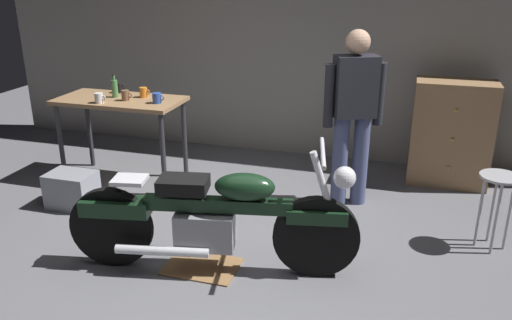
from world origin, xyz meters
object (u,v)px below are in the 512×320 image
(storage_bin, at_px, (72,190))
(bottle, at_px, (115,88))
(motorcycle, at_px, (214,217))
(mug_blue_enamel, at_px, (157,98))
(mug_black_matte, at_px, (119,88))
(wooden_dresser, at_px, (451,133))
(mug_brown_stoneware, at_px, (126,95))
(mug_orange_travel, at_px, (144,92))
(shop_stool, at_px, (498,192))
(person_standing, at_px, (353,112))
(mug_white_ceramic, at_px, (99,98))

(storage_bin, bearing_deg, bottle, 84.32)
(motorcycle, height_order, mug_blue_enamel, mug_blue_enamel)
(mug_blue_enamel, bearing_deg, mug_black_matte, 153.53)
(wooden_dresser, bearing_deg, mug_brown_stoneware, -163.38)
(storage_bin, bearing_deg, wooden_dresser, 25.47)
(mug_orange_travel, xyz_separation_m, bottle, (-0.29, -0.08, 0.04))
(wooden_dresser, relative_size, mug_brown_stoneware, 9.70)
(shop_stool, bearing_deg, storage_bin, -175.50)
(shop_stool, xyz_separation_m, mug_brown_stoneware, (-3.51, 0.40, 0.46))
(person_standing, xyz_separation_m, mug_brown_stoneware, (-2.28, -0.14, 0.03))
(person_standing, bearing_deg, mug_brown_stoneware, -21.88)
(mug_orange_travel, bearing_deg, storage_bin, -112.79)
(wooden_dresser, distance_m, mug_white_ceramic, 3.63)
(mug_orange_travel, xyz_separation_m, mug_white_ceramic, (-0.31, -0.34, -0.00))
(mug_brown_stoneware, bearing_deg, storage_bin, -110.34)
(mug_brown_stoneware, bearing_deg, mug_blue_enamel, -1.21)
(mug_white_ceramic, bearing_deg, person_standing, 6.90)
(shop_stool, xyz_separation_m, mug_black_matte, (-3.76, 0.69, 0.45))
(shop_stool, distance_m, mug_brown_stoneware, 3.57)
(mug_orange_travel, bearing_deg, bottle, -164.44)
(person_standing, distance_m, mug_brown_stoneware, 2.28)
(person_standing, height_order, mug_black_matte, person_standing)
(wooden_dresser, distance_m, mug_orange_travel, 3.23)
(mug_blue_enamel, bearing_deg, wooden_dresser, 18.69)
(mug_brown_stoneware, xyz_separation_m, mug_black_matte, (-0.24, 0.29, -0.00))
(wooden_dresser, height_order, bottle, bottle)
(person_standing, xyz_separation_m, mug_blue_enamel, (-1.92, -0.14, 0.03))
(shop_stool, relative_size, mug_orange_travel, 5.56)
(mug_orange_travel, bearing_deg, shop_stool, -9.59)
(mug_blue_enamel, xyz_separation_m, bottle, (-0.53, 0.10, 0.05))
(mug_blue_enamel, bearing_deg, person_standing, 4.26)
(wooden_dresser, xyz_separation_m, storage_bin, (-3.48, -1.66, -0.38))
(storage_bin, xyz_separation_m, mug_brown_stoneware, (0.26, 0.69, 0.78))
(mug_brown_stoneware, xyz_separation_m, mug_orange_travel, (0.11, 0.18, -0.00))
(mug_orange_travel, height_order, mug_white_ceramic, mug_orange_travel)
(motorcycle, distance_m, storage_bin, 1.86)
(person_standing, distance_m, mug_black_matte, 2.53)
(motorcycle, height_order, mug_white_ceramic, mug_white_ceramic)
(wooden_dresser, xyz_separation_m, mug_white_ceramic, (-3.42, -1.13, 0.40))
(mug_blue_enamel, height_order, bottle, bottle)
(mug_orange_travel, bearing_deg, wooden_dresser, 14.15)
(storage_bin, relative_size, mug_white_ceramic, 3.72)
(mug_black_matte, height_order, mug_white_ceramic, mug_black_matte)
(mug_brown_stoneware, height_order, mug_black_matte, mug_brown_stoneware)
(person_standing, relative_size, mug_black_matte, 14.89)
(mug_brown_stoneware, xyz_separation_m, bottle, (-0.18, 0.10, 0.04))
(storage_bin, bearing_deg, mug_orange_travel, 67.21)
(storage_bin, distance_m, mug_blue_enamel, 1.21)
(mug_brown_stoneware, relative_size, mug_black_matte, 1.01)
(motorcycle, xyz_separation_m, mug_brown_stoneware, (-1.46, 1.36, 0.50))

